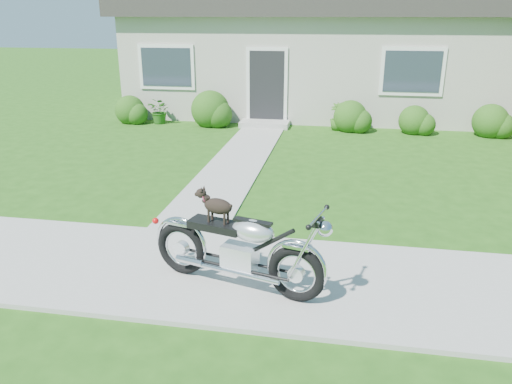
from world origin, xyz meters
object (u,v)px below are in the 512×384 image
house (326,43)px  potted_plant_left (160,111)px  motorcycle_with_dog (239,248)px  potted_plant_right (338,117)px

house → potted_plant_left: size_ratio=16.63×
potted_plant_left → motorcycle_with_dog: 9.87m
potted_plant_left → potted_plant_right: bearing=0.0°
potted_plant_right → motorcycle_with_dog: (-0.94, -8.90, 0.17)m
potted_plant_left → potted_plant_right: size_ratio=1.01×
potted_plant_left → motorcycle_with_dog: bearing=-64.4°
potted_plant_left → house: bearing=36.7°
house → motorcycle_with_dog: 12.46m
potted_plant_left → motorcycle_with_dog: size_ratio=0.35×
potted_plant_right → motorcycle_with_dog: size_ratio=0.35×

